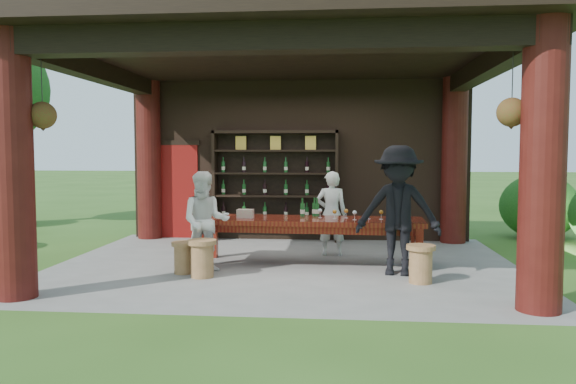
# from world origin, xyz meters

# --- Properties ---
(ground) EXTENTS (90.00, 90.00, 0.00)m
(ground) POSITION_xyz_m (0.00, 0.00, 0.00)
(ground) COLOR #2D5119
(ground) RESTS_ON ground
(pavilion) EXTENTS (7.50, 6.00, 3.60)m
(pavilion) POSITION_xyz_m (-0.01, 0.43, 2.13)
(pavilion) COLOR slate
(pavilion) RESTS_ON ground
(wine_shelf) EXTENTS (2.57, 0.39, 2.26)m
(wine_shelf) POSITION_xyz_m (-0.45, 2.45, 1.13)
(wine_shelf) COLOR black
(wine_shelf) RESTS_ON ground
(tasting_table) EXTENTS (3.67, 1.07, 0.75)m
(tasting_table) POSITION_xyz_m (0.39, 0.05, 0.64)
(tasting_table) COLOR #5F110D
(tasting_table) RESTS_ON ground
(stool_near_left) EXTENTS (0.42, 0.42, 0.55)m
(stool_near_left) POSITION_xyz_m (-1.12, -1.05, 0.29)
(stool_near_left) COLOR brown
(stool_near_left) RESTS_ON ground
(stool_near_right) EXTENTS (0.40, 0.40, 0.53)m
(stool_near_right) POSITION_xyz_m (2.00, -1.12, 0.28)
(stool_near_right) COLOR brown
(stool_near_right) RESTS_ON ground
(stool_far_left) EXTENTS (0.36, 0.36, 0.48)m
(stool_far_left) POSITION_xyz_m (-1.46, -0.82, 0.25)
(stool_far_left) COLOR brown
(stool_far_left) RESTS_ON ground
(host) EXTENTS (0.56, 0.38, 1.49)m
(host) POSITION_xyz_m (0.72, 0.89, 0.74)
(host) COLOR silver
(host) RESTS_ON ground
(guest_woman) EXTENTS (0.84, 0.70, 1.53)m
(guest_woman) POSITION_xyz_m (-1.17, -0.63, 0.76)
(guest_woman) COLOR silver
(guest_woman) RESTS_ON ground
(guest_man) EXTENTS (1.33, 0.89, 1.92)m
(guest_man) POSITION_xyz_m (1.73, -0.61, 0.96)
(guest_man) COLOR black
(guest_man) RESTS_ON ground
(table_bottles) EXTENTS (0.32, 0.15, 0.31)m
(table_bottles) POSITION_xyz_m (0.40, 0.36, 0.90)
(table_bottles) COLOR #194C1E
(table_bottles) RESTS_ON tasting_table
(table_glasses) EXTENTS (1.05, 0.31, 0.15)m
(table_glasses) POSITION_xyz_m (1.05, 0.05, 0.82)
(table_glasses) COLOR silver
(table_glasses) RESTS_ON tasting_table
(napkin_basket) EXTENTS (0.27, 0.19, 0.14)m
(napkin_basket) POSITION_xyz_m (-0.66, 0.01, 0.82)
(napkin_basket) COLOR #BF6672
(napkin_basket) RESTS_ON tasting_table
(shrubs) EXTENTS (16.14, 7.62, 1.36)m
(shrubs) POSITION_xyz_m (1.26, 1.06, 0.56)
(shrubs) COLOR #194C14
(shrubs) RESTS_ON ground
(trees) EXTENTS (20.06, 9.77, 4.80)m
(trees) POSITION_xyz_m (3.70, 1.76, 3.37)
(trees) COLOR #3F2819
(trees) RESTS_ON ground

